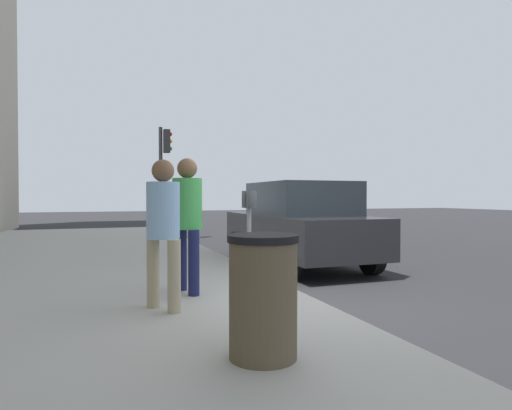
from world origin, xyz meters
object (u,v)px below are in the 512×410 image
parking_meter (249,217)px  parked_sedan_near (298,224)px  pedestrian_bystander (163,222)px  traffic_signal (164,163)px  pedestrian_at_meter (187,213)px  trash_bin (263,296)px

parking_meter → parked_sedan_near: (2.17, -1.86, -0.27)m
pedestrian_bystander → traffic_signal: bearing=51.0°
pedestrian_bystander → pedestrian_at_meter: bearing=30.3°
parking_meter → pedestrian_at_meter: bearing=104.1°
pedestrian_bystander → parked_sedan_near: size_ratio=0.40×
pedestrian_bystander → traffic_signal: size_ratio=0.49×
parking_meter → traffic_signal: 8.42m
parked_sedan_near → traffic_signal: size_ratio=1.22×
pedestrian_at_meter → traffic_signal: 8.69m
pedestrian_at_meter → parked_sedan_near: size_ratio=0.42×
pedestrian_bystander → trash_bin: bearing=-103.8°
parking_meter → parked_sedan_near: bearing=-40.6°
trash_bin → traffic_signal: bearing=-4.0°
parked_sedan_near → trash_bin: parked_sedan_near is taller
parking_meter → pedestrian_at_meter: pedestrian_at_meter is taller
pedestrian_at_meter → parked_sedan_near: bearing=27.0°
parking_meter → pedestrian_bystander: size_ratio=0.80×
trash_bin → pedestrian_at_meter: bearing=2.6°
parking_meter → pedestrian_bystander: 1.76m
traffic_signal → pedestrian_at_meter: bearing=174.0°
pedestrian_bystander → trash_bin: size_ratio=1.73×
parking_meter → traffic_signal: bearing=0.6°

